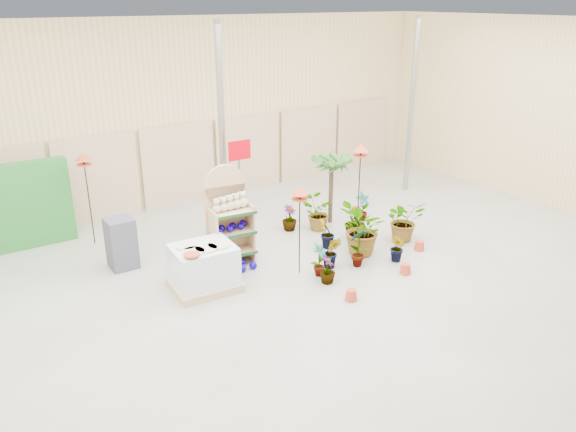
% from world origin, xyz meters
% --- Properties ---
extents(room, '(15.20, 12.10, 4.70)m').
position_xyz_m(room, '(0.00, 0.91, 2.21)').
color(room, gray).
rests_on(room, ground).
extents(display_shelf, '(0.88, 0.62, 1.97)m').
position_xyz_m(display_shelf, '(-0.61, 2.20, 0.90)').
color(display_shelf, tan).
rests_on(display_shelf, ground).
extents(teddy_bears, '(0.73, 0.20, 0.32)m').
position_xyz_m(teddy_bears, '(-0.58, 2.11, 1.25)').
color(teddy_bears, '#C1B895').
rests_on(teddy_bears, display_shelf).
extents(gazing_balls_shelf, '(0.73, 0.25, 0.14)m').
position_xyz_m(gazing_balls_shelf, '(-0.61, 2.09, 0.78)').
color(gazing_balls_shelf, '#0E008F').
rests_on(gazing_balls_shelf, display_shelf).
extents(gazing_balls_floor, '(0.63, 0.39, 0.15)m').
position_xyz_m(gazing_balls_floor, '(-0.63, 1.77, 0.07)').
color(gazing_balls_floor, '#0E008F').
rests_on(gazing_balls_floor, ground).
extents(pallet_stack, '(1.23, 1.05, 0.86)m').
position_xyz_m(pallet_stack, '(-1.51, 1.49, 0.41)').
color(pallet_stack, tan).
rests_on(pallet_stack, ground).
extents(charcoal_planters, '(0.50, 0.50, 1.00)m').
position_xyz_m(charcoal_planters, '(-2.43, 3.16, 0.50)').
color(charcoal_planters, '#33343F').
rests_on(charcoal_planters, ground).
extents(trellis_stock, '(2.00, 0.30, 1.80)m').
position_xyz_m(trellis_stock, '(-3.80, 5.20, 0.90)').
color(trellis_stock, '#1F6926').
rests_on(trellis_stock, ground).
extents(offer_sign, '(0.50, 0.08, 2.20)m').
position_xyz_m(offer_sign, '(0.10, 2.98, 1.57)').
color(offer_sign, gray).
rests_on(offer_sign, ground).
extents(bird_table_front, '(0.34, 0.34, 1.73)m').
position_xyz_m(bird_table_front, '(0.25, 1.04, 1.60)').
color(bird_table_front, black).
rests_on(bird_table_front, ground).
extents(bird_table_right, '(0.34, 0.34, 2.05)m').
position_xyz_m(bird_table_right, '(2.32, 1.79, 1.91)').
color(bird_table_right, black).
rests_on(bird_table_right, ground).
extents(bird_table_back, '(0.34, 0.34, 1.97)m').
position_xyz_m(bird_table_back, '(-2.57, 4.61, 1.83)').
color(bird_table_back, black).
rests_on(bird_table_back, ground).
extents(palm, '(0.70, 0.70, 1.70)m').
position_xyz_m(palm, '(2.33, 2.76, 1.45)').
color(palm, '#3E2E21').
rests_on(palm, ground).
extents(potted_plant_0, '(0.43, 0.38, 0.67)m').
position_xyz_m(potted_plant_0, '(0.48, 0.73, 0.34)').
color(potted_plant_0, '#295E21').
rests_on(potted_plant_0, ground).
extents(potted_plant_1, '(0.47, 0.46, 0.66)m').
position_xyz_m(potted_plant_1, '(0.89, 0.88, 0.33)').
color(potted_plant_1, '#295E21').
rests_on(potted_plant_1, ground).
extents(potted_plant_2, '(1.30, 1.27, 1.09)m').
position_xyz_m(potted_plant_2, '(1.75, 0.99, 0.55)').
color(potted_plant_2, '#295E21').
rests_on(potted_plant_2, ground).
extents(potted_plant_3, '(0.65, 0.65, 0.82)m').
position_xyz_m(potted_plant_3, '(2.18, 1.70, 0.41)').
color(potted_plant_3, '#295E21').
rests_on(potted_plant_3, ground).
extents(potted_plant_4, '(0.39, 0.29, 0.70)m').
position_xyz_m(potted_plant_4, '(3.01, 2.42, 0.35)').
color(potted_plant_4, '#295E21').
rests_on(potted_plant_4, ground).
extents(potted_plant_5, '(0.39, 0.33, 0.65)m').
position_xyz_m(potted_plant_5, '(1.36, 1.65, 0.33)').
color(potted_plant_5, '#295E21').
rests_on(potted_plant_5, ground).
extents(potted_plant_6, '(0.94, 0.92, 0.79)m').
position_xyz_m(potted_plant_6, '(1.79, 2.56, 0.39)').
color(potted_plant_6, '#295E21').
rests_on(potted_plant_6, ground).
extents(potted_plant_7, '(0.40, 0.40, 0.52)m').
position_xyz_m(potted_plant_7, '(0.45, 0.43, 0.26)').
color(potted_plant_7, '#295E21').
rests_on(potted_plant_7, ground).
extents(potted_plant_8, '(0.43, 0.29, 0.81)m').
position_xyz_m(potted_plant_8, '(1.37, 0.66, 0.40)').
color(potted_plant_8, '#295E21').
rests_on(potted_plant_8, ground).
extents(potted_plant_9, '(0.31, 0.36, 0.59)m').
position_xyz_m(potted_plant_9, '(2.13, 0.36, 0.29)').
color(potted_plant_9, '#295E21').
rests_on(potted_plant_9, ground).
extents(potted_plant_10, '(1.02, 0.95, 0.91)m').
position_xyz_m(potted_plant_10, '(3.01, 1.07, 0.46)').
color(potted_plant_10, '#295E21').
rests_on(potted_plant_10, ground).
extents(potted_plant_11, '(0.42, 0.42, 0.58)m').
position_xyz_m(potted_plant_11, '(1.27, 2.89, 0.29)').
color(potted_plant_11, '#295E21').
rests_on(potted_plant_11, ground).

